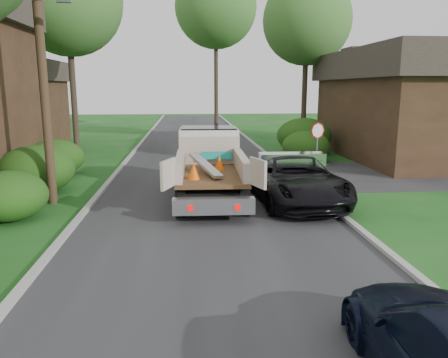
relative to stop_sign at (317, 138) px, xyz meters
The scene contains 18 objects.
ground 10.55m from the stop_sign, 120.02° to the right, with size 120.00×120.00×0.00m, color #164814.
road 5.58m from the stop_sign, 169.11° to the left, with size 8.00×90.00×0.02m, color #28282B.
curb_left 9.51m from the stop_sign, behind, with size 0.20×90.00×0.12m, color #9E9E99.
curb_right 2.27m from the stop_sign, 137.73° to the left, with size 0.20×90.00×0.12m, color #9E9E99.
stop_sign is the anchor object (origin of this frame).
utility_pole 11.91m from the stop_sign, 159.38° to the right, with size 2.42×1.25×10.00m.
house_left_far 22.81m from the stop_sign, 145.19° to the left, with size 7.56×7.56×6.00m.
house_right 9.37m from the stop_sign, 32.66° to the left, with size 9.72×12.96×6.20m.
hedge_left_a 12.92m from the stop_sign, 152.24° to the right, with size 2.34×2.34×1.53m, color #18440F.
hedge_left_b 11.99m from the stop_sign, 167.94° to the right, with size 2.86×2.86×1.87m, color #18440F.
hedge_left_c 12.08m from the stop_sign, behind, with size 2.60×2.60×1.70m, color #18440F.
hedge_right_a 4.15m from the stop_sign, 81.47° to the left, with size 2.60×2.60×1.70m, color #18440F.
hedge_right_b 7.15m from the stop_sign, 79.48° to the left, with size 3.38×3.38×2.21m, color #18440F.
tree_left_far 16.65m from the stop_sign, 147.79° to the left, with size 6.40×6.40×12.20m.
tree_right_far 13.08m from the stop_sign, 78.19° to the left, with size 6.00×6.00×11.50m.
tree_center_far 23.15m from the stop_sign, 98.66° to the left, with size 7.20×7.20×14.60m.
flatbed_truck 5.93m from the stop_sign, 149.51° to the right, with size 3.04×6.54×2.46m.
black_pickup 5.08m from the stop_sign, 115.69° to the right, with size 2.75×5.97×1.66m, color black.
Camera 1 is at (-0.74, -10.43, 3.98)m, focal length 35.00 mm.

